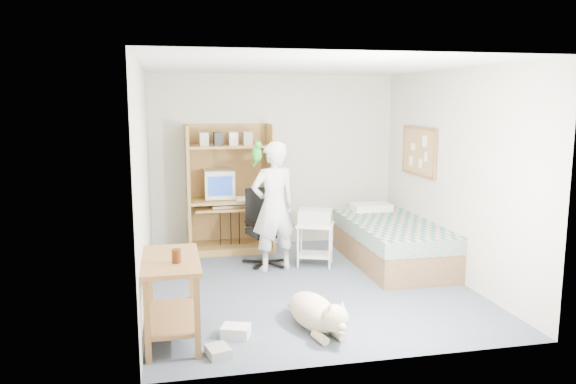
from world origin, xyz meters
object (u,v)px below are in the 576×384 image
at_px(side_desk, 171,286).
at_px(person, 274,207).
at_px(office_chair, 265,238).
at_px(computer_hutch, 230,194).
at_px(printer_cart, 315,237).
at_px(bed, 392,242).
at_px(dog, 316,312).

height_order(side_desk, person, person).
bearing_deg(office_chair, computer_hutch, 100.38).
bearing_deg(printer_cart, computer_hutch, 156.26).
bearing_deg(person, side_desk, 40.61).
bearing_deg(office_chair, printer_cart, -32.70).
distance_m(bed, office_chair, 1.67).
bearing_deg(dog, bed, 37.18).
xyz_separation_m(person, printer_cart, (0.56, 0.10, -0.45)).
distance_m(bed, printer_cart, 1.02).
height_order(computer_hutch, bed, computer_hutch).
xyz_separation_m(computer_hutch, side_desk, (-0.85, -2.94, -0.33)).
bearing_deg(side_desk, bed, 32.50).
distance_m(side_desk, dog, 1.35).
height_order(office_chair, dog, office_chair).
relative_size(office_chair, printer_cart, 1.74).
bearing_deg(computer_hutch, dog, -81.35).
bearing_deg(computer_hutch, side_desk, -106.14).
xyz_separation_m(bed, person, (-1.57, 0.04, 0.53)).
relative_size(office_chair, person, 0.60).
relative_size(computer_hutch, dog, 1.71).
xyz_separation_m(office_chair, dog, (0.09, -2.25, -0.18)).
bearing_deg(printer_cart, office_chair, -176.98).
xyz_separation_m(bed, office_chair, (-1.63, 0.34, 0.06)).
bearing_deg(printer_cart, dog, -83.68).
xyz_separation_m(bed, dog, (-1.54, -1.91, -0.11)).
height_order(computer_hutch, dog, computer_hutch).
height_order(computer_hutch, person, computer_hutch).
bearing_deg(side_desk, dog, -4.02).
bearing_deg(bed, printer_cart, 172.22).
bearing_deg(computer_hutch, office_chair, -64.84).
bearing_deg(dog, side_desk, 162.04).
relative_size(bed, dog, 1.92).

